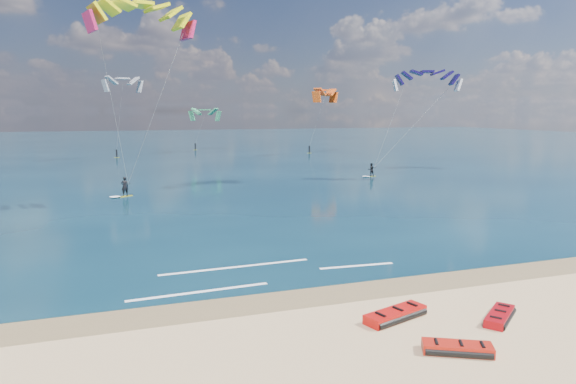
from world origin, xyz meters
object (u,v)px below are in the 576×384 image
object	(u,v)px
packed_kite_left	(395,319)
kitesurfer_far	(401,117)
packed_kite_right	(499,320)
packed_kite_mid	(457,353)
kitesurfer_main	(132,96)

from	to	relation	value
packed_kite_left	kitesurfer_far	bearing A→B (deg)	41.82
packed_kite_right	kitesurfer_far	bearing A→B (deg)	26.73
packed_kite_left	kitesurfer_far	size ratio (longest dim) A/B	0.21
packed_kite_mid	kitesurfer_main	size ratio (longest dim) A/B	0.14
packed_kite_mid	kitesurfer_main	distance (m)	35.39
packed_kite_left	kitesurfer_far	world-z (taller)	kitesurfer_far
kitesurfer_main	packed_kite_left	bearing A→B (deg)	-107.50
packed_kite_left	kitesurfer_main	bearing A→B (deg)	88.40
kitesurfer_far	kitesurfer_main	bearing A→B (deg)	-171.53
kitesurfer_main	kitesurfer_far	bearing A→B (deg)	-19.10
packed_kite_mid	kitesurfer_far	size ratio (longest dim) A/B	0.18
packed_kite_mid	packed_kite_right	size ratio (longest dim) A/B	1.02
packed_kite_mid	kitesurfer_main	world-z (taller)	kitesurfer_main
packed_kite_mid	kitesurfer_far	bearing A→B (deg)	88.92
packed_kite_left	packed_kite_right	distance (m)	4.03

